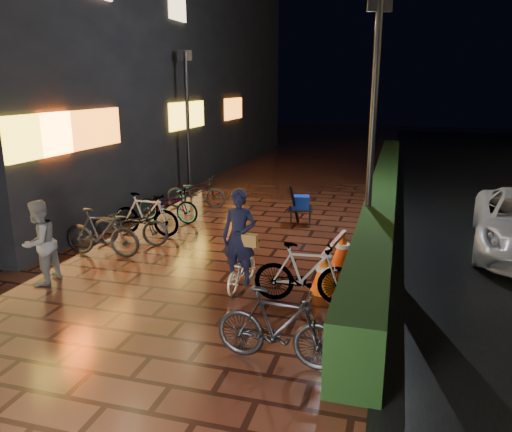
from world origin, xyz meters
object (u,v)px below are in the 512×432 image
(cyclist, at_px, (240,252))
(cart_assembly, at_px, (300,204))
(traffic_barrier, at_px, (334,260))
(bystander_person, at_px, (39,243))

(cyclist, height_order, cart_assembly, cyclist)
(cart_assembly, bearing_deg, cyclist, -93.08)
(cyclist, distance_m, traffic_barrier, 1.86)
(cyclist, bearing_deg, cart_assembly, 86.92)
(bystander_person, bearing_deg, cart_assembly, 143.61)
(cart_assembly, bearing_deg, bystander_person, -126.62)
(traffic_barrier, distance_m, cart_assembly, 3.74)
(cyclist, height_order, traffic_barrier, cyclist)
(traffic_barrier, height_order, cart_assembly, cart_assembly)
(bystander_person, relative_size, cart_assembly, 1.38)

